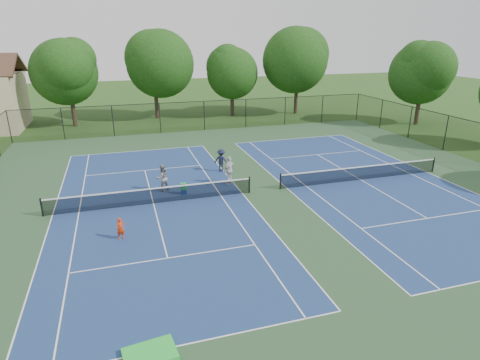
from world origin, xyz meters
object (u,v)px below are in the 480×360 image
object	(u,v)px
child_player	(121,228)
ball_crate	(184,192)
instructor	(162,178)
ball_hopper	(183,186)
tree_side_e	(424,70)
bystander_a	(229,170)
tree_back_a	(67,69)
tree_back_c	(232,69)
tree_back_b	(153,60)
bystander_b	(221,160)
tree_back_d	(298,57)

from	to	relation	value
child_player	ball_crate	size ratio (longest dim) A/B	2.95
instructor	ball_hopper	size ratio (longest dim) A/B	4.17
tree_side_e	bystander_a	size ratio (longest dim) A/B	4.64
instructor	ball_crate	world-z (taller)	instructor
ball_hopper	tree_back_a	bearing A→B (deg)	109.11
tree_back_a	ball_crate	world-z (taller)	tree_back_a
tree_back_c	ball_hopper	bearing A→B (deg)	-112.69
tree_back_c	tree_back_b	bearing A→B (deg)	173.66
bystander_a	bystander_b	bearing A→B (deg)	-132.55
bystander_a	bystander_b	xyz separation A→B (m)	(0.15, 2.69, -0.13)
tree_side_e	instructor	distance (m)	31.98
tree_side_e	ball_crate	distance (m)	31.41
bystander_a	tree_back_b	bearing A→B (deg)	-124.24
tree_back_a	ball_crate	xyz separation A→B (m)	(7.97, -23.00, -5.89)
bystander_b	ball_hopper	bearing A→B (deg)	81.95
tree_back_c	tree_side_e	xyz separation A→B (m)	(18.00, -11.00, 0.33)
tree_back_c	bystander_a	xyz separation A→B (m)	(-6.81, -23.07, -4.52)
tree_back_c	instructor	distance (m)	26.06
tree_back_c	child_player	xyz separation A→B (m)	(-13.90, -28.91, -4.92)
tree_back_b	bystander_b	world-z (taller)	tree_back_b
child_player	ball_hopper	size ratio (longest dim) A/B	2.63
tree_back_c	tree_back_d	bearing A→B (deg)	-7.13
tree_back_a	tree_back_b	size ratio (longest dim) A/B	0.91
tree_side_e	bystander_b	size ratio (longest dim) A/B	5.36
tree_back_d	tree_back_b	bearing A→B (deg)	173.29
tree_back_b	tree_side_e	distance (m)	29.56
tree_side_e	child_player	world-z (taller)	tree_side_e
bystander_a	ball_crate	xyz separation A→B (m)	(-3.22, -0.92, -0.81)
tree_back_d	instructor	size ratio (longest dim) A/B	5.89
tree_side_e	bystander_a	xyz separation A→B (m)	(-24.81, -12.07, -4.85)
ball_crate	tree_back_a	bearing A→B (deg)	109.11
tree_back_b	child_player	world-z (taller)	tree_back_b
instructor	tree_back_b	bearing A→B (deg)	-115.76
instructor	tree_side_e	bearing A→B (deg)	-178.07
instructor	ball_crate	size ratio (longest dim) A/B	4.68
child_player	bystander_b	bearing A→B (deg)	30.47
tree_back_a	tree_back_b	xyz separation A→B (m)	(9.00, 2.00, 0.56)
child_player	tree_back_b	bearing A→B (deg)	61.47
bystander_a	ball_crate	distance (m)	3.45
tree_back_d	child_player	world-z (taller)	tree_back_d
tree_side_e	instructor	xyz separation A→B (m)	(-29.20, -12.08, -4.93)
tree_back_a	ball_hopper	bearing A→B (deg)	-70.89
instructor	tree_back_a	bearing A→B (deg)	-93.42
bystander_a	ball_hopper	distance (m)	3.38
ball_hopper	tree_back_b	bearing A→B (deg)	87.63
child_player	bystander_b	distance (m)	11.19
tree_back_a	tree_side_e	xyz separation A→B (m)	(36.00, -10.00, -0.23)
tree_back_c	ball_crate	bearing A→B (deg)	-112.69
bystander_a	child_player	bearing A→B (deg)	0.02
child_player	ball_crate	distance (m)	6.27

